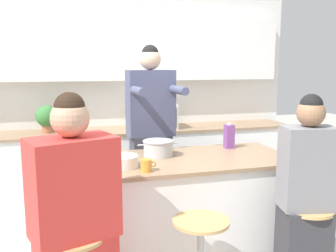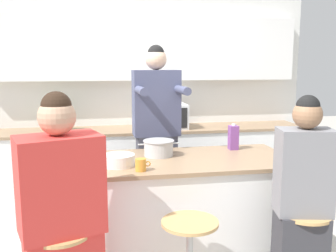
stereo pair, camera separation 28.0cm
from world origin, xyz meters
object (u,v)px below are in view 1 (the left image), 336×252
object	(u,v)px
person_seated_near	(305,209)
kitchen_island	(171,213)
bar_stool_rightmost	(305,251)
potted_plant	(47,117)
microwave	(154,116)
fruit_bowl	(122,161)
juice_carton	(229,136)
banana_bunch	(64,166)
person_cooking	(151,143)
cooking_pot	(158,148)
person_wrapped_blanket	(75,231)
coffee_cup_near	(146,165)

from	to	relation	value
person_seated_near	kitchen_island	bearing A→B (deg)	150.11
bar_stool_rightmost	potted_plant	distance (m)	2.86
microwave	kitchen_island	bearing A→B (deg)	-99.00
fruit_bowl	person_seated_near	bearing A→B (deg)	-25.53
fruit_bowl	juice_carton	bearing A→B (deg)	19.81
kitchen_island	bar_stool_rightmost	bearing A→B (deg)	-40.66
person_seated_near	banana_bunch	bearing A→B (deg)	171.62
person_cooking	person_seated_near	size ratio (longest dim) A/B	1.25
cooking_pot	potted_plant	bearing A→B (deg)	123.23
banana_bunch	juice_carton	world-z (taller)	juice_carton
bar_stool_rightmost	cooking_pot	bearing A→B (deg)	136.67
kitchen_island	banana_bunch	xyz separation A→B (m)	(-0.80, -0.09, 0.47)
bar_stool_rightmost	person_wrapped_blanket	world-z (taller)	person_wrapped_blanket
cooking_pot	fruit_bowl	world-z (taller)	cooking_pot
coffee_cup_near	microwave	size ratio (longest dim) A/B	0.23
fruit_bowl	potted_plant	distance (m)	1.71
fruit_bowl	person_wrapped_blanket	bearing A→B (deg)	-123.32
cooking_pot	banana_bunch	xyz separation A→B (m)	(-0.74, -0.22, -0.04)
cooking_pot	fruit_bowl	bearing A→B (deg)	-142.93
person_wrapped_blanket	juice_carton	distance (m)	1.67
bar_stool_rightmost	fruit_bowl	bearing A→B (deg)	155.26
bar_stool_rightmost	cooking_pot	distance (m)	1.31
kitchen_island	coffee_cup_near	bearing A→B (deg)	-132.49
banana_bunch	microwave	xyz separation A→B (m)	(1.04, 1.56, 0.11)
bar_stool_rightmost	person_seated_near	xyz separation A→B (m)	(-0.03, -0.01, 0.31)
person_wrapped_blanket	juice_carton	size ratio (longest dim) A/B	6.63
person_wrapped_blanket	coffee_cup_near	bearing A→B (deg)	19.35
person_wrapped_blanket	person_cooking	bearing A→B (deg)	41.78
fruit_bowl	banana_bunch	xyz separation A→B (m)	(-0.40, 0.03, -0.02)
person_cooking	person_seated_near	bearing A→B (deg)	-62.09
fruit_bowl	juice_carton	size ratio (longest dim) A/B	1.03
kitchen_island	person_wrapped_blanket	distance (m)	1.05
cooking_pot	potted_plant	world-z (taller)	potted_plant
cooking_pot	potted_plant	distance (m)	1.63
bar_stool_rightmost	fruit_bowl	size ratio (longest dim) A/B	2.93
coffee_cup_near	cooking_pot	bearing A→B (deg)	65.15
juice_carton	person_wrapped_blanket	bearing A→B (deg)	-146.33
person_seated_near	potted_plant	distance (m)	2.78
cooking_pot	banana_bunch	world-z (taller)	cooking_pot
kitchen_island	coffee_cup_near	distance (m)	0.62
bar_stool_rightmost	fruit_bowl	distance (m)	1.42
banana_bunch	microwave	size ratio (longest dim) A/B	0.39
person_wrapped_blanket	banana_bunch	bearing A→B (deg)	75.70
person_wrapped_blanket	person_seated_near	size ratio (longest dim) A/B	1.03
person_cooking	microwave	xyz separation A→B (m)	(0.24, 0.82, 0.14)
potted_plant	person_seated_near	bearing A→B (deg)	-51.71
juice_carton	potted_plant	xyz separation A→B (m)	(-1.57, 1.25, 0.06)
potted_plant	bar_stool_rightmost	bearing A→B (deg)	-51.19
kitchen_island	coffee_cup_near	size ratio (longest dim) A/B	17.81
kitchen_island	microwave	distance (m)	1.59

